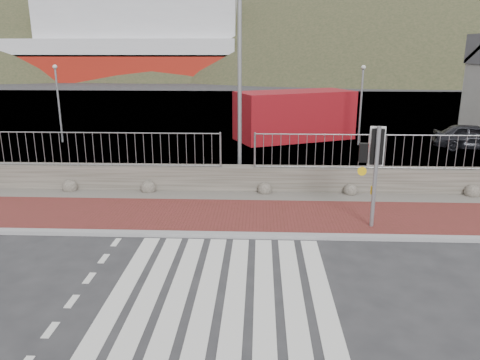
{
  "coord_description": "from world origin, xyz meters",
  "views": [
    {
      "loc": [
        0.78,
        -8.79,
        4.96
      ],
      "look_at": [
        0.26,
        3.0,
        1.62
      ],
      "focal_mm": 35.0,
      "sensor_mm": 36.0,
      "label": 1
    }
  ],
  "objects_px": {
    "ferry": "(102,45)",
    "shipping_container": "(294,115)",
    "car_a": "(473,137)",
    "streetlight": "(244,57)",
    "traffic_signal_far": "(375,156)"
  },
  "relations": [
    {
      "from": "shipping_container",
      "to": "streetlight",
      "type": "bearing_deg",
      "value": -129.79
    },
    {
      "from": "streetlight",
      "to": "car_a",
      "type": "relative_size",
      "value": 2.17
    },
    {
      "from": "shipping_container",
      "to": "car_a",
      "type": "xyz_separation_m",
      "value": [
        8.81,
        -2.45,
        -0.68
      ]
    },
    {
      "from": "streetlight",
      "to": "shipping_container",
      "type": "xyz_separation_m",
      "value": [
        2.52,
        9.21,
        -3.32
      ]
    },
    {
      "from": "ferry",
      "to": "shipping_container",
      "type": "bearing_deg",
      "value": -61.6
    },
    {
      "from": "traffic_signal_far",
      "to": "shipping_container",
      "type": "distance_m",
      "value": 13.62
    },
    {
      "from": "traffic_signal_far",
      "to": "shipping_container",
      "type": "bearing_deg",
      "value": -80.01
    },
    {
      "from": "car_a",
      "to": "streetlight",
      "type": "bearing_deg",
      "value": 131.34
    },
    {
      "from": "streetlight",
      "to": "car_a",
      "type": "height_order",
      "value": "streetlight"
    },
    {
      "from": "ferry",
      "to": "car_a",
      "type": "bearing_deg",
      "value": -55.71
    },
    {
      "from": "shipping_container",
      "to": "traffic_signal_far",
      "type": "bearing_deg",
      "value": -109.25
    },
    {
      "from": "ferry",
      "to": "shipping_container",
      "type": "height_order",
      "value": "ferry"
    },
    {
      "from": "ferry",
      "to": "shipping_container",
      "type": "relative_size",
      "value": 7.82
    },
    {
      "from": "car_a",
      "to": "ferry",
      "type": "bearing_deg",
      "value": 44.78
    },
    {
      "from": "traffic_signal_far",
      "to": "car_a",
      "type": "distance_m",
      "value": 13.51
    }
  ]
}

